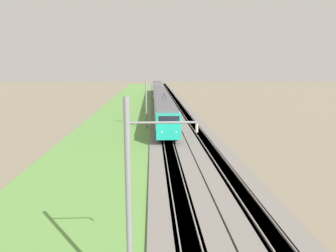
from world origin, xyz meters
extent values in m
cube|color=slate|center=(50.00, 0.00, 0.15)|extent=(240.00, 4.40, 0.30)
cube|color=slate|center=(50.00, -4.53, 0.15)|extent=(240.00, 4.40, 0.30)
cube|color=#4C4238|center=(50.00, 0.00, 0.15)|extent=(240.00, 1.57, 0.30)
cube|color=gray|center=(50.00, 0.53, 0.38)|extent=(240.00, 0.07, 0.15)
cube|color=gray|center=(50.00, -0.53, 0.38)|extent=(240.00, 0.07, 0.15)
cube|color=#4C4238|center=(50.00, -4.53, 0.15)|extent=(240.00, 1.57, 0.30)
cube|color=gray|center=(50.00, -3.99, 0.38)|extent=(240.00, 0.07, 0.15)
cube|color=gray|center=(50.00, -5.06, 0.38)|extent=(240.00, 0.07, 0.15)
cube|color=#5B8E42|center=(50.00, 6.46, 0.06)|extent=(240.00, 13.61, 0.12)
cube|color=#19A88E|center=(32.52, 0.00, 2.41)|extent=(1.93, 2.87, 2.82)
cube|color=black|center=(32.23, 0.00, 3.36)|extent=(1.39, 2.39, 0.85)
sphere|color=#F2EAC6|center=(31.60, 0.82, 1.94)|extent=(0.20, 0.20, 0.20)
sphere|color=#F2EAC6|center=(31.60, -0.82, 1.94)|extent=(0.20, 0.20, 0.20)
cube|color=#196B47|center=(43.02, 0.00, 1.40)|extent=(19.08, 2.99, 0.79)
cube|color=silver|center=(43.02, 0.00, 2.81)|extent=(19.08, 2.99, 2.03)
cube|color=black|center=(43.02, 0.00, 2.97)|extent=(17.55, 3.01, 0.85)
cube|color=#515156|center=(43.02, 0.00, 3.95)|extent=(19.08, 2.75, 0.25)
cube|color=black|center=(43.02, 0.00, 0.72)|extent=(18.12, 2.54, 0.55)
cylinder|color=black|center=(35.28, 0.53, 0.88)|extent=(0.86, 0.12, 0.86)
cylinder|color=black|center=(35.28, -0.53, 0.88)|extent=(0.86, 0.12, 0.86)
cube|color=#196B47|center=(63.67, 0.00, 1.40)|extent=(21.01, 2.99, 0.79)
cube|color=silver|center=(63.67, 0.00, 2.81)|extent=(21.01, 2.99, 2.03)
cube|color=black|center=(63.67, 0.00, 2.97)|extent=(19.33, 3.01, 0.85)
cube|color=#515156|center=(63.67, 0.00, 3.95)|extent=(21.01, 2.75, 0.25)
cube|color=black|center=(63.67, 0.00, 0.72)|extent=(19.96, 2.54, 0.55)
cube|color=#196B47|center=(85.28, 0.00, 1.40)|extent=(21.01, 2.99, 0.79)
cube|color=silver|center=(85.28, 0.00, 2.81)|extent=(21.01, 2.99, 2.03)
cube|color=black|center=(85.28, 0.00, 2.97)|extent=(19.33, 3.01, 0.85)
cube|color=#515156|center=(85.28, 0.00, 3.95)|extent=(21.01, 2.75, 0.25)
cube|color=black|center=(85.28, 0.00, 0.72)|extent=(19.96, 2.54, 0.55)
cube|color=#196B47|center=(106.89, 0.00, 1.40)|extent=(21.01, 2.99, 0.79)
cube|color=silver|center=(106.89, 0.00, 2.81)|extent=(21.01, 2.99, 2.03)
cube|color=black|center=(106.89, 0.00, 2.97)|extent=(19.33, 3.01, 0.85)
cube|color=#515156|center=(106.89, 0.00, 3.95)|extent=(21.01, 2.75, 0.25)
cube|color=black|center=(106.89, 0.00, 0.72)|extent=(19.96, 2.54, 0.55)
cylinder|color=black|center=(45.88, 0.17, 4.62)|extent=(0.06, 0.33, 1.08)
cylinder|color=black|center=(45.88, -0.17, 4.62)|extent=(0.06, 0.33, 1.08)
cube|color=black|center=(35.28, 0.00, 0.00)|extent=(0.10, 0.10, 0.00)
cylinder|color=slate|center=(6.38, 2.73, 4.13)|extent=(0.22, 0.22, 8.25)
cylinder|color=slate|center=(6.38, 1.53, 7.35)|extent=(0.08, 2.40, 0.08)
cylinder|color=#B2ADA8|center=(6.38, 0.33, 7.15)|extent=(0.10, 0.10, 0.30)
cylinder|color=slate|center=(43.49, 2.73, 3.81)|extent=(0.22, 0.22, 7.62)
cylinder|color=slate|center=(43.49, 1.53, 6.72)|extent=(0.08, 2.40, 0.08)
cylinder|color=#B2ADA8|center=(43.49, 0.33, 6.52)|extent=(0.10, 0.10, 0.30)
camera|label=1|loc=(-4.65, 1.87, 9.24)|focal=35.00mm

